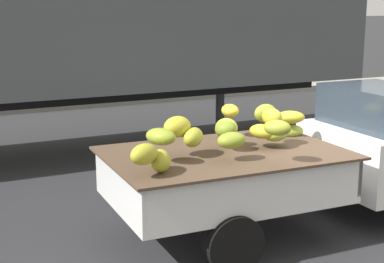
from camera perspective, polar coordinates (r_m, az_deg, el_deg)
The scene contains 4 objects.
ground at distance 7.48m, azimuth 13.36°, elevation -9.32°, with size 220.00×220.00×0.00m, color #28282B.
curb_strip at distance 16.16m, azimuth -9.55°, elevation 2.88°, with size 80.00×0.80×0.16m, color gray.
pickup_truck at distance 7.66m, azimuth 15.84°, elevation -1.93°, with size 4.88×1.93×1.70m.
semi_trailer at distance 10.60m, azimuth -13.60°, elevation 11.12°, with size 12.01×2.71×3.95m.
Camera 1 is at (-4.49, -5.31, 2.74)m, focal length 53.33 mm.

